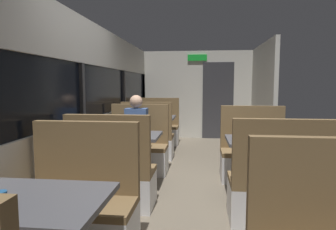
# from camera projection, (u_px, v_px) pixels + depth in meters

# --- Properties ---
(ground_plane) EXTENTS (3.30, 9.20, 0.02)m
(ground_plane) POSITION_uv_depth(u_px,v_px,m) (191.00, 196.00, 3.83)
(ground_plane) COLOR #665B4C
(carriage_window_panel_left) EXTENTS (0.09, 8.48, 2.30)m
(carriage_window_panel_left) POSITION_uv_depth(u_px,v_px,m) (81.00, 109.00, 3.88)
(carriage_window_panel_left) COLOR beige
(carriage_window_panel_left) RESTS_ON ground_plane
(carriage_end_bulkhead) EXTENTS (2.90, 0.11, 2.30)m
(carriage_end_bulkhead) POSITION_uv_depth(u_px,v_px,m) (199.00, 95.00, 7.85)
(carriage_end_bulkhead) COLOR beige
(carriage_end_bulkhead) RESTS_ON ground_plane
(carriage_aisle_panel_right) EXTENTS (0.08, 2.40, 2.30)m
(carriage_aisle_panel_right) POSITION_uv_depth(u_px,v_px,m) (262.00, 97.00, 6.51)
(carriage_aisle_panel_right) COLOR beige
(carriage_aisle_panel_right) RESTS_ON ground_plane
(dining_table_near_window) EXTENTS (0.90, 0.70, 0.74)m
(dining_table_near_window) POSITION_uv_depth(u_px,v_px,m) (32.00, 214.00, 1.80)
(dining_table_near_window) COLOR #9E9EA3
(dining_table_near_window) RESTS_ON ground_plane
(bench_near_window_facing_entry) EXTENTS (0.95, 0.50, 1.10)m
(bench_near_window_facing_entry) POSITION_uv_depth(u_px,v_px,m) (80.00, 214.00, 2.52)
(bench_near_window_facing_entry) COLOR silver
(bench_near_window_facing_entry) RESTS_ON ground_plane
(dining_table_mid_window) EXTENTS (0.90, 0.70, 0.74)m
(dining_table_mid_window) POSITION_uv_depth(u_px,v_px,m) (127.00, 141.00, 4.09)
(dining_table_mid_window) COLOR #9E9EA3
(dining_table_mid_window) RESTS_ON ground_plane
(bench_mid_window_facing_end) EXTENTS (0.95, 0.50, 1.10)m
(bench_mid_window_facing_end) POSITION_uv_depth(u_px,v_px,m) (113.00, 179.00, 3.43)
(bench_mid_window_facing_end) COLOR silver
(bench_mid_window_facing_end) RESTS_ON ground_plane
(bench_mid_window_facing_entry) EXTENTS (0.95, 0.50, 1.10)m
(bench_mid_window_facing_entry) POSITION_uv_depth(u_px,v_px,m) (138.00, 152.00, 4.81)
(bench_mid_window_facing_entry) COLOR silver
(bench_mid_window_facing_entry) RESTS_ON ground_plane
(dining_table_far_window) EXTENTS (0.90, 0.70, 0.74)m
(dining_table_far_window) POSITION_uv_depth(u_px,v_px,m) (154.00, 121.00, 6.38)
(dining_table_far_window) COLOR #9E9EA3
(dining_table_far_window) RESTS_ON ground_plane
(bench_far_window_facing_end) EXTENTS (0.95, 0.50, 1.10)m
(bench_far_window_facing_end) POSITION_uv_depth(u_px,v_px,m) (148.00, 141.00, 5.72)
(bench_far_window_facing_end) COLOR silver
(bench_far_window_facing_end) RESTS_ON ground_plane
(bench_far_window_facing_entry) EXTENTS (0.95, 0.50, 1.10)m
(bench_far_window_facing_entry) POSITION_uv_depth(u_px,v_px,m) (159.00, 130.00, 7.10)
(bench_far_window_facing_entry) COLOR silver
(bench_far_window_facing_entry) RESTS_ON ground_plane
(dining_table_rear_aisle) EXTENTS (0.90, 0.70, 0.74)m
(dining_table_rear_aisle) POSITION_uv_depth(u_px,v_px,m) (263.00, 148.00, 3.69)
(dining_table_rear_aisle) COLOR #9E9EA3
(dining_table_rear_aisle) RESTS_ON ground_plane
(bench_rear_aisle_facing_end) EXTENTS (0.95, 0.50, 1.10)m
(bench_rear_aisle_facing_end) POSITION_uv_depth(u_px,v_px,m) (277.00, 192.00, 3.03)
(bench_rear_aisle_facing_end) COLOR silver
(bench_rear_aisle_facing_end) RESTS_ON ground_plane
(bench_rear_aisle_facing_entry) EXTENTS (0.95, 0.50, 1.10)m
(bench_rear_aisle_facing_entry) POSITION_uv_depth(u_px,v_px,m) (253.00, 158.00, 4.41)
(bench_rear_aisle_facing_entry) COLOR silver
(bench_rear_aisle_facing_entry) RESTS_ON ground_plane
(seated_passenger) EXTENTS (0.47, 0.55, 1.26)m
(seated_passenger) POSITION_uv_depth(u_px,v_px,m) (137.00, 140.00, 4.72)
(seated_passenger) COLOR #26262D
(seated_passenger) RESTS_ON ground_plane
(coffee_cup_primary) EXTENTS (0.07, 0.07, 0.09)m
(coffee_cup_primary) POSITION_uv_depth(u_px,v_px,m) (1.00, 199.00, 1.65)
(coffee_cup_primary) COLOR #26598C
(coffee_cup_primary) RESTS_ON dining_table_near_window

